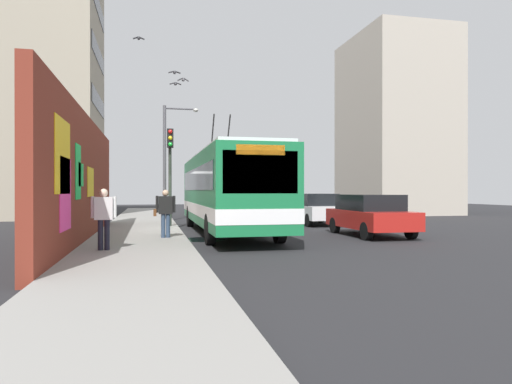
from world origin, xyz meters
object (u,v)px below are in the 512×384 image
object	(u,v)px
pedestrian_at_curb	(165,210)
city_bus	(226,189)
parked_car_white	(315,208)
pedestrian_near_wall	(104,214)
parked_car_red	(370,214)
parked_car_champagne	(282,205)
street_lamp	(169,153)
traffic_light	(170,161)
parked_car_navy	(262,202)

from	to	relation	value
pedestrian_at_curb	city_bus	bearing A→B (deg)	-42.94
parked_car_white	pedestrian_near_wall	world-z (taller)	pedestrian_near_wall
pedestrian_at_curb	parked_car_white	bearing A→B (deg)	-49.43
parked_car_red	pedestrian_at_curb	world-z (taller)	pedestrian_at_curb
parked_car_champagne	street_lamp	world-z (taller)	street_lamp
pedestrian_near_wall	parked_car_red	bearing A→B (deg)	-69.68
parked_car_champagne	pedestrian_at_curb	size ratio (longest dim) A/B	2.92
traffic_light	street_lamp	size ratio (longest dim) A/B	0.69
pedestrian_near_wall	traffic_light	distance (m)	8.66
parked_car_white	traffic_light	size ratio (longest dim) A/B	0.97
parked_car_red	pedestrian_at_curb	distance (m)	7.73
street_lamp	parked_car_champagne	bearing A→B (deg)	-70.57
parked_car_champagne	traffic_light	bearing A→B (deg)	136.13
parked_car_white	parked_car_champagne	size ratio (longest dim) A/B	0.90
city_bus	street_lamp	xyz separation A→B (m)	(7.56, 2.02, 1.99)
parked_car_champagne	city_bus	bearing A→B (deg)	152.77
parked_car_champagne	parked_car_red	bearing A→B (deg)	-180.00
parked_car_red	street_lamp	distance (m)	12.52
city_bus	parked_car_white	xyz separation A→B (m)	(3.90, -5.20, -0.97)
parked_car_navy	pedestrian_near_wall	bearing A→B (deg)	156.35
parked_car_champagne	pedestrian_at_curb	distance (m)	14.95
parked_car_navy	pedestrian_near_wall	world-z (taller)	pedestrian_near_wall
parked_car_navy	pedestrian_near_wall	xyz separation A→B (m)	(-21.50, 9.41, 0.27)
city_bus	pedestrian_near_wall	xyz separation A→B (m)	(-5.72, 4.21, -0.70)
parked_car_red	pedestrian_near_wall	world-z (taller)	pedestrian_near_wall
parked_car_red	traffic_light	bearing A→B (deg)	57.43
city_bus	parked_car_white	distance (m)	6.57
city_bus	parked_car_red	bearing A→B (deg)	-113.25
parked_car_white	pedestrian_at_curb	xyz separation A→B (m)	(-6.60, 7.71, 0.25)
parked_car_red	parked_car_navy	size ratio (longest dim) A/B	1.00
parked_car_champagne	street_lamp	size ratio (longest dim) A/B	0.75
parked_car_red	traffic_light	distance (m)	9.00
parked_car_champagne	pedestrian_near_wall	size ratio (longest dim) A/B	2.88
pedestrian_near_wall	street_lamp	distance (m)	13.73
parked_car_white	street_lamp	bearing A→B (deg)	63.13
parked_car_red	pedestrian_near_wall	xyz separation A→B (m)	(-3.49, 9.41, 0.27)
parked_car_white	parked_car_navy	bearing A→B (deg)	-0.00
parked_car_navy	pedestrian_near_wall	distance (m)	23.47
parked_car_red	parked_car_navy	xyz separation A→B (m)	(18.01, 0.00, -0.00)
pedestrian_at_curb	street_lamp	size ratio (longest dim) A/B	0.26
city_bus	parked_car_navy	size ratio (longest dim) A/B	2.82
street_lamp	parked_car_red	bearing A→B (deg)	-143.62
city_bus	pedestrian_at_curb	distance (m)	3.76
parked_car_white	pedestrian_at_curb	bearing A→B (deg)	130.57
city_bus	traffic_light	world-z (taller)	city_bus
parked_car_champagne	parked_car_navy	world-z (taller)	same
pedestrian_near_wall	pedestrian_at_curb	distance (m)	3.46
city_bus	parked_car_champagne	distance (m)	11.41
parked_car_navy	street_lamp	size ratio (longest dim) A/B	0.69
pedestrian_near_wall	traffic_light	bearing A→B (deg)	-14.15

